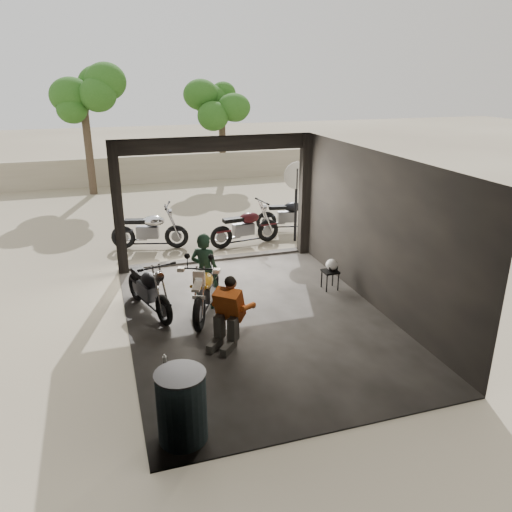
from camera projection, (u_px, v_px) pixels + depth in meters
ground at (257, 319)px, 9.95m from camera, size 80.00×80.00×0.00m
garage at (249, 250)px, 10.00m from camera, size 7.00×7.13×3.20m
boundary_wall at (162, 169)px, 22.27m from camera, size 18.00×0.30×1.20m
tree_left at (82, 91)px, 18.91m from camera, size 2.20×2.20×5.60m
tree_right at (221, 99)px, 22.04m from camera, size 2.20×2.20×5.00m
main_bike at (206, 286)px, 9.97m from camera, size 1.45×1.99×1.23m
left_bike at (148, 285)px, 10.07m from camera, size 1.21×1.88×1.18m
outside_bike_a at (149, 227)px, 13.77m from camera, size 1.99×1.21×1.25m
outside_bike_b at (245, 224)px, 14.04m from camera, size 1.94×1.03×1.25m
outside_bike_c at (289, 212)px, 15.33m from camera, size 1.88×1.06×1.20m
rider at (205, 271)px, 10.19m from camera, size 0.71×0.66×1.63m
mechanic at (226, 315)px, 8.78m from camera, size 1.03×1.06×1.24m
stool at (330, 274)px, 11.18m from camera, size 0.33×0.33×0.47m
helmet at (332, 265)px, 11.14m from camera, size 0.32×0.33×0.26m
oil_drum at (182, 407)px, 6.53m from camera, size 0.66×0.66×1.02m
sign_post at (297, 189)px, 14.06m from camera, size 0.77×0.08×2.32m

